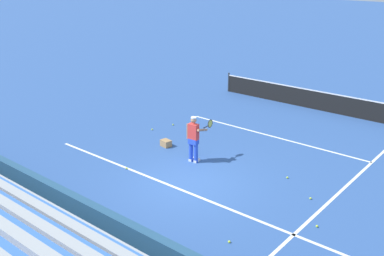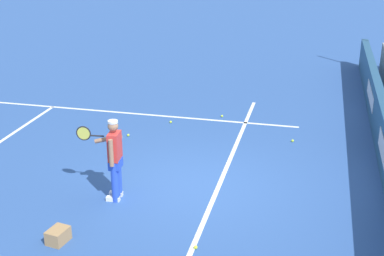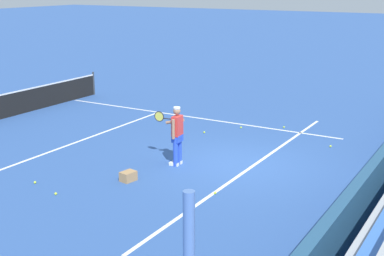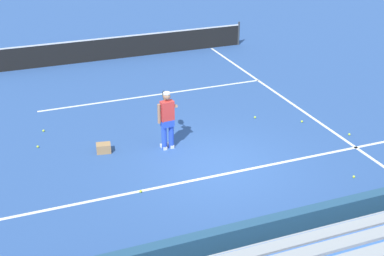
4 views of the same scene
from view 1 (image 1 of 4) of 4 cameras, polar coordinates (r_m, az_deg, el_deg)
The scene contains 15 objects.
ground_plane at distance 14.87m, azimuth -0.53°, elevation -7.00°, with size 160.00×160.00×0.00m, color #2D5193.
court_baseline_white at distance 14.54m, azimuth -1.81°, elevation -7.68°, with size 12.00×0.10×0.01m, color white.
court_sideline_white at distance 16.27m, azimuth 20.16°, elevation -5.82°, with size 0.10×12.00×0.01m, color white.
court_service_line_white at distance 19.04m, azimuth 10.19°, elevation -1.05°, with size 8.22×0.10×0.01m, color white.
back_wall_sponsor_board at distance 12.18m, azimuth -13.14°, elevation -11.26°, with size 23.05×0.25×1.10m.
tennis_player at distance 16.07m, azimuth 0.26°, elevation -1.35°, with size 0.59×1.02×1.71m.
ball_box_cardboard at distance 17.73m, azimuth -3.33°, elevation -1.94°, with size 0.40×0.30×0.26m, color #A87F51.
tennis_ball_midcourt at distance 15.97m, azimuth -8.30°, elevation -5.08°, with size 0.07×0.07×0.07m, color #CCE533.
tennis_ball_on_baseline at distance 19.51m, azimuth -5.08°, elevation -0.18°, with size 0.07×0.07×0.07m, color #CCE533.
tennis_ball_toward_net at distance 13.03m, azimuth 15.58°, elevation -11.92°, with size 0.07×0.07×0.07m, color #CCE533.
tennis_ball_near_player at distance 20.03m, azimuth -2.43°, elevation 0.43°, with size 0.07×0.07×0.07m, color #CCE533.
tennis_ball_far_right at distance 11.99m, azimuth 4.76°, elevation -14.20°, with size 0.07×0.07×0.07m, color #CCE533.
tennis_ball_far_left at distance 15.50m, azimuth 12.02°, elevation -6.17°, with size 0.07×0.07×0.07m, color #CCE533.
tennis_ball_stray_back at distance 14.37m, azimuth 14.82°, elevation -8.63°, with size 0.07×0.07×0.07m, color #CCE533.
tennis_net at distance 22.82m, azimuth 16.04°, elevation 3.35°, with size 11.09×0.09×1.07m.
Camera 1 is at (8.54, -10.11, 6.79)m, focal length 42.00 mm.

